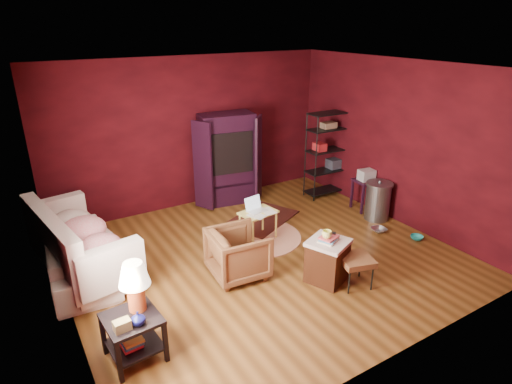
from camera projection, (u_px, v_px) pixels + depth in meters
room at (262, 171)px, 6.00m from camera, size 5.54×5.04×2.84m
sofa at (78, 247)px, 6.01m from camera, size 0.75×2.10×0.81m
armchair at (238, 251)px, 5.94m from camera, size 0.76×0.81×0.77m
pet_bowl_steel at (379, 225)px, 7.28m from camera, size 0.26×0.09×0.26m
pet_bowl_turquoise at (417, 234)px, 7.03m from camera, size 0.21×0.09×0.21m
vase at (138, 319)px, 4.29m from camera, size 0.17×0.18×0.14m
mug at (327, 233)px, 5.65m from camera, size 0.15×0.13×0.13m
side_table at (133, 303)px, 4.43m from camera, size 0.59×0.59×1.09m
sofa_cushions at (77, 245)px, 5.96m from camera, size 1.21×2.31×0.92m
hamper at (327, 260)px, 5.85m from camera, size 0.66×0.66×0.70m
footstool at (356, 261)px, 5.72m from camera, size 0.52×0.52×0.43m
rug_round at (259, 237)px, 7.14m from camera, size 1.86×1.86×0.01m
rug_oriental at (261, 219)px, 7.77m from camera, size 1.56×1.35×0.01m
laptop_desk at (258, 215)px, 6.93m from camera, size 0.63×0.53×0.71m
tv_armoire at (227, 157)px, 8.21m from camera, size 1.37×0.86×1.76m
wire_shelving at (327, 151)px, 8.54m from camera, size 0.85×0.39×1.72m
small_stand at (366, 180)px, 7.98m from camera, size 0.45×0.45×0.79m
trash_can at (378, 201)px, 7.68m from camera, size 0.63×0.63×0.75m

